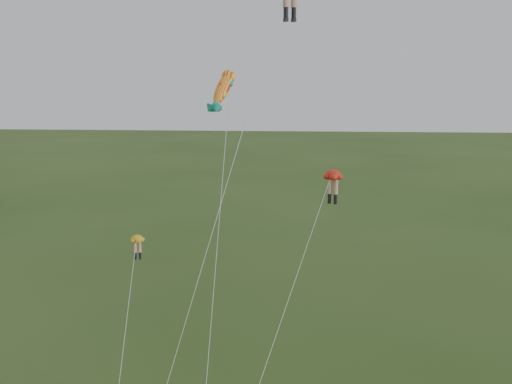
{
  "coord_description": "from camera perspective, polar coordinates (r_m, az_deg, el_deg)",
  "views": [
    {
      "loc": [
        4.55,
        -27.01,
        18.37
      ],
      "look_at": [
        2.38,
        6.0,
        11.31
      ],
      "focal_mm": 40.0,
      "sensor_mm": 36.0,
      "label": 1
    }
  ],
  "objects": [
    {
      "name": "fish_kite",
      "position": [
        35.1,
        -3.29,
        10.22
      ],
      "size": [
        1.81,
        11.57,
        18.68
      ],
      "rotation": [
        0.76,
        0.0,
        -0.38
      ],
      "color": "yellow",
      "rests_on": "ground"
    },
    {
      "name": "legs_kite_yellow",
      "position": [
        35.57,
        -11.92,
        -5.67
      ],
      "size": [
        1.64,
        10.38,
        8.5
      ],
      "rotation": [
        0.0,
        0.0,
        0.2
      ],
      "color": "gold",
      "rests_on": "ground"
    },
    {
      "name": "legs_kite_red_mid",
      "position": [
        35.54,
        7.55,
        1.01
      ],
      "size": [
        5.88,
        10.67,
        12.38
      ],
      "rotation": [
        0.0,
        0.0,
        -0.33
      ],
      "color": "red",
      "rests_on": "ground"
    }
  ]
}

